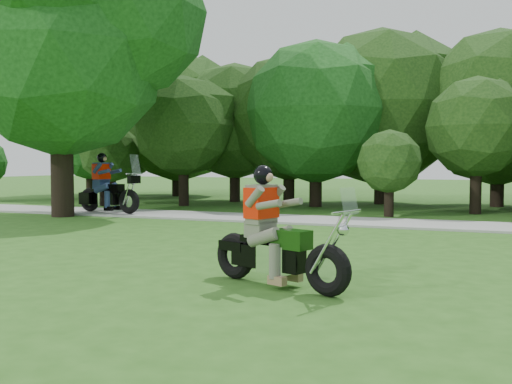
% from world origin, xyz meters
% --- Properties ---
extents(ground, '(100.00, 100.00, 0.00)m').
position_xyz_m(ground, '(0.00, 0.00, 0.00)').
color(ground, '#2B5C1A').
rests_on(ground, ground).
extents(walkway, '(60.00, 2.20, 0.06)m').
position_xyz_m(walkway, '(0.00, 8.00, 0.03)').
color(walkway, '#9C9C97').
rests_on(walkway, ground).
extents(tree_line, '(39.71, 11.93, 7.73)m').
position_xyz_m(tree_line, '(1.49, 14.69, 3.67)').
color(tree_line, black).
rests_on(tree_line, ground).
extents(big_tree_west, '(8.64, 6.56, 9.96)m').
position_xyz_m(big_tree_west, '(-10.54, 6.85, 5.76)').
color(big_tree_west, black).
rests_on(big_tree_west, ground).
extents(chopper_motorcycle, '(2.23, 1.16, 1.63)m').
position_xyz_m(chopper_motorcycle, '(-1.11, -0.40, 0.60)').
color(chopper_motorcycle, black).
rests_on(chopper_motorcycle, ground).
extents(touring_motorcycle, '(2.51, 1.00, 1.92)m').
position_xyz_m(touring_motorcycle, '(-9.71, 7.57, 0.76)').
color(touring_motorcycle, black).
rests_on(touring_motorcycle, walkway).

